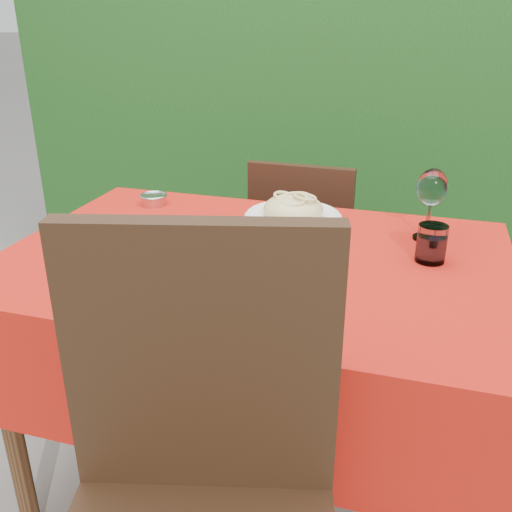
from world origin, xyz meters
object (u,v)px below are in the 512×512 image
(fork, at_px, (117,245))
(pasta_plate, at_px, (293,213))
(chair_near, at_px, (197,498))
(water_glass, at_px, (431,245))
(chair_far, at_px, (304,251))
(steel_ramekin, at_px, (154,200))
(wine_glass, at_px, (432,190))
(pizza_plate, at_px, (209,270))

(fork, bearing_deg, pasta_plate, 15.85)
(chair_near, height_order, pasta_plate, chair_near)
(chair_near, height_order, fork, chair_near)
(pasta_plate, relative_size, water_glass, 2.99)
(chair_near, height_order, chair_far, chair_near)
(chair_far, xyz_separation_m, pasta_plate, (0.05, -0.43, 0.30))
(steel_ramekin, bearing_deg, fork, -79.75)
(water_glass, relative_size, wine_glass, 0.49)
(chair_near, xyz_separation_m, chair_far, (-0.11, 1.32, -0.11))
(pasta_plate, xyz_separation_m, steel_ramekin, (-0.46, 0.03, -0.01))
(chair_near, height_order, steel_ramekin, chair_near)
(pizza_plate, distance_m, fork, 0.33)
(fork, bearing_deg, chair_far, 42.84)
(pizza_plate, height_order, fork, pizza_plate)
(water_glass, distance_m, fork, 0.80)
(chair_far, relative_size, pizza_plate, 2.32)
(wine_glass, bearing_deg, pizza_plate, -138.38)
(pizza_plate, relative_size, pasta_plate, 1.27)
(pasta_plate, bearing_deg, pizza_plate, -101.87)
(pasta_plate, relative_size, fork, 1.40)
(chair_far, bearing_deg, pizza_plate, 88.83)
(chair_near, xyz_separation_m, pizza_plate, (-0.15, 0.45, 0.19))
(wine_glass, height_order, steel_ramekin, wine_glass)
(water_glass, bearing_deg, wine_glass, 94.71)
(fork, relative_size, steel_ramekin, 2.58)
(chair_far, height_order, steel_ramekin, chair_far)
(pasta_plate, bearing_deg, fork, -141.90)
(wine_glass, bearing_deg, pasta_plate, 176.32)
(chair_near, distance_m, wine_glass, 0.97)
(chair_near, relative_size, chair_far, 1.24)
(fork, xyz_separation_m, steel_ramekin, (-0.06, 0.35, 0.01))
(pizza_plate, bearing_deg, wine_glass, 41.62)
(pizza_plate, bearing_deg, chair_far, 87.38)
(wine_glass, bearing_deg, chair_near, -110.25)
(wine_glass, bearing_deg, steel_ramekin, 176.03)
(fork, height_order, steel_ramekin, steel_ramekin)
(chair_far, height_order, pasta_plate, same)
(steel_ramekin, bearing_deg, pizza_plate, -52.01)
(chair_far, height_order, wine_glass, wine_glass)
(chair_far, xyz_separation_m, pizza_plate, (-0.04, -0.87, 0.30))
(pasta_plate, bearing_deg, chair_far, 96.87)
(steel_ramekin, bearing_deg, chair_near, -60.78)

